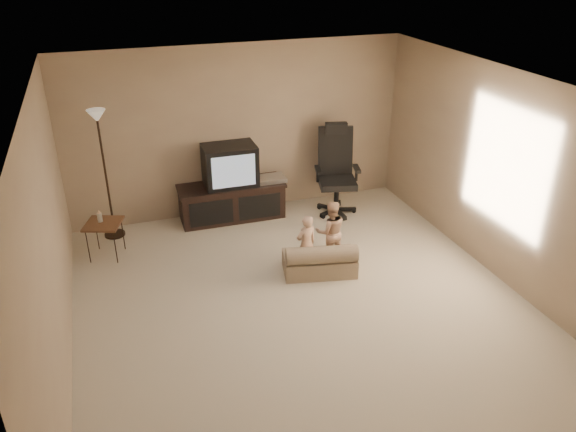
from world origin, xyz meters
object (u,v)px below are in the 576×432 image
at_px(office_chair, 336,182).
at_px(floor_lamp, 101,146).
at_px(child_sofa, 320,261).
at_px(toddler_left, 306,244).
at_px(toddler_right, 331,231).
at_px(tv_stand, 231,188).
at_px(side_table, 103,224).

height_order(office_chair, floor_lamp, floor_lamp).
xyz_separation_m(office_chair, child_sofa, (-0.89, -1.60, -0.31)).
xyz_separation_m(toddler_left, toddler_right, (0.40, 0.17, 0.03)).
xyz_separation_m(office_chair, floor_lamp, (-3.26, 0.28, 0.84)).
bearing_deg(toddler_left, tv_stand, -87.63).
distance_m(tv_stand, child_sofa, 2.02).
bearing_deg(side_table, floor_lamp, 77.53).
bearing_deg(child_sofa, side_table, 164.37).
height_order(tv_stand, side_table, tv_stand).
bearing_deg(floor_lamp, child_sofa, -38.41).
bearing_deg(floor_lamp, tv_stand, 0.54).
bearing_deg(tv_stand, floor_lamp, -178.34).
relative_size(office_chair, child_sofa, 1.38).
xyz_separation_m(child_sofa, toddler_left, (-0.15, 0.10, 0.21)).
xyz_separation_m(side_table, toddler_left, (2.34, -1.22, -0.08)).
height_order(toddler_left, toddler_right, toddler_right).
height_order(floor_lamp, toddler_right, floor_lamp).
bearing_deg(tv_stand, office_chair, -9.68).
height_order(floor_lamp, child_sofa, floor_lamp).
bearing_deg(side_table, tv_stand, 17.34).
height_order(tv_stand, child_sofa, tv_stand).
relative_size(tv_stand, toddler_left, 2.05).
bearing_deg(toddler_right, side_table, -12.03).
height_order(side_table, toddler_left, toddler_left).
relative_size(toddler_left, toddler_right, 0.94).
bearing_deg(side_table, office_chair, 4.74).
bearing_deg(toddler_right, office_chair, -107.02).
distance_m(office_chair, floor_lamp, 3.38).
relative_size(office_chair, floor_lamp, 0.74).
relative_size(tv_stand, child_sofa, 1.63).
bearing_deg(side_table, toddler_right, -20.97).
xyz_separation_m(tv_stand, office_chair, (1.54, -0.29, 0.01)).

